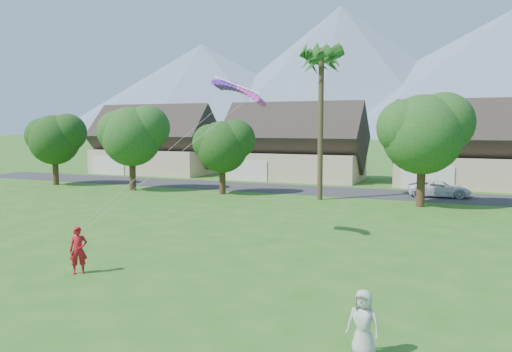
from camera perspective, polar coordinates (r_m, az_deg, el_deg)
The scene contains 10 objects.
ground at distance 15.69m, azimuth -14.94°, elevation -17.51°, with size 500.00×500.00×0.00m, color #2D6019.
street at distance 46.61m, azimuth 11.46°, elevation -1.87°, with size 90.00×7.00×0.01m, color #2D2D30.
kite_flyer at distance 22.19m, azimuth -19.64°, elevation -7.99°, with size 0.72×0.48×1.99m, color #B5141D.
watcher at distance 14.09m, azimuth 12.17°, elevation -16.17°, with size 0.90×0.58×1.84m, color #B8B9B4.
parked_car at distance 45.70m, azimuth 20.22°, elevation -1.36°, with size 2.39×5.18×1.44m, color white.
mountain_ridge at distance 272.31m, azimuth 23.30°, elevation 10.20°, with size 540.00×240.00×70.00m.
houses_row at distance 55.05m, azimuth 13.87°, elevation 2.84°, with size 72.75×8.19×8.86m.
tree_row at distance 40.54m, azimuth 8.32°, elevation 3.98°, with size 62.27×6.67×8.45m.
fan_palm at distance 41.69m, azimuth 7.50°, elevation 13.56°, with size 3.00×3.00×13.80m.
parafoil_kite at distance 26.24m, azimuth -1.76°, elevation 9.94°, with size 3.03×1.14×0.50m.
Camera 1 is at (8.92, -11.34, 6.17)m, focal length 35.00 mm.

